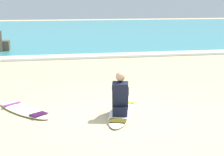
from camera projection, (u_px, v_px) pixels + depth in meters
The scene contains 6 objects.
ground_plane at pixel (124, 115), 7.60m from camera, with size 80.00×80.00×0.00m, color #CCB584.
sea at pixel (65, 31), 28.38m from camera, with size 80.00×28.00×0.10m, color teal.
breaking_foam at pixel (84, 56), 15.27m from camera, with size 80.00×0.90×0.11m, color white.
surfboard_main at pixel (122, 112), 7.74m from camera, with size 1.24×2.24×0.08m.
surfer_seated at pixel (120, 97), 7.44m from camera, with size 0.50×0.76×0.95m.
surfboard_spare_near at pixel (24, 110), 7.85m from camera, with size 1.49×1.77×0.08m.
Camera 1 is at (-1.64, -7.04, 2.50)m, focal length 54.60 mm.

